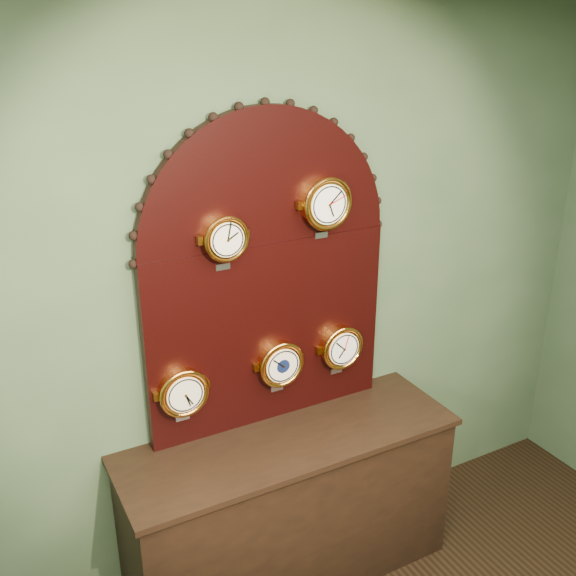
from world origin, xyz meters
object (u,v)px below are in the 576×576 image
arabic_clock (326,203)px  hygrometer (183,392)px  barometer (280,363)px  display_board (267,264)px  shop_counter (290,510)px  roman_clock (225,238)px  tide_clock (341,347)px

arabic_clock → hygrometer: (-0.72, 0.00, -0.77)m
hygrometer → barometer: bearing=-0.0°
display_board → hygrometer: bearing=-171.7°
shop_counter → display_board: 1.25m
arabic_clock → barometer: arabic_clock is taller
hygrometer → shop_counter: bearing=-18.6°
hygrometer → barometer: (0.48, -0.00, 0.02)m
shop_counter → display_board: display_board is taller
display_board → roman_clock: size_ratio=6.02×
hygrometer → roman_clock: bearing=0.2°
roman_clock → arabic_clock: bearing=-0.1°
roman_clock → hygrometer: roman_clock is taller
display_board → hygrometer: (-0.46, -0.07, -0.50)m
barometer → display_board: bearing=113.1°
display_board → roman_clock: (-0.23, -0.07, 0.18)m
shop_counter → barometer: barometer is taller
roman_clock → hygrometer: bearing=-179.8°
display_board → barometer: 0.49m
roman_clock → tide_clock: bearing=-0.1°
roman_clock → barometer: bearing=-0.2°
display_board → barometer: (0.03, -0.07, -0.48)m
tide_clock → display_board: bearing=169.8°
display_board → roman_clock: bearing=-163.9°
roman_clock → barometer: size_ratio=0.90×
display_board → hygrometer: size_ratio=5.45×
roman_clock → arabic_clock: arabic_clock is taller
display_board → arabic_clock: (0.26, -0.07, 0.27)m
roman_clock → tide_clock: size_ratio=0.91×
shop_counter → arabic_clock: (0.26, 0.15, 1.49)m
tide_clock → roman_clock: bearing=179.9°
roman_clock → barometer: 0.71m
shop_counter → hygrometer: bearing=161.4°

